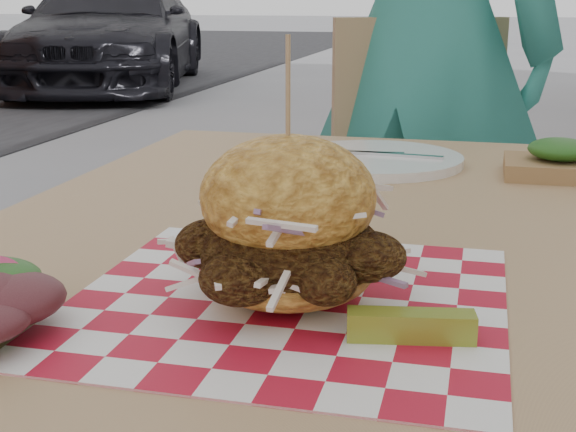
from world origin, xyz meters
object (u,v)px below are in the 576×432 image
patio_table (328,295)px  sandwich (288,230)px  diner (425,43)px  patio_chair (397,188)px  car_dark (112,31)px

patio_table → sandwich: sandwich is taller
diner → patio_table: (-0.01, -1.14, -0.22)m
sandwich → diner: bearing=89.8°
patio_table → patio_chair: bearing=91.8°
diner → patio_chair: diner is taller
car_dark → patio_table: 8.55m
patio_table → sandwich: size_ratio=5.47×
patio_table → sandwich: 0.26m
car_dark → patio_chair: size_ratio=4.45×
car_dark → patio_table: bearing=-77.1°
patio_table → patio_chair: patio_chair is taller
diner → sandwich: diner is taller
patio_chair → sandwich: (0.04, -1.27, 0.26)m
sandwich → patio_table: bearing=91.9°
diner → patio_table: bearing=105.9°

